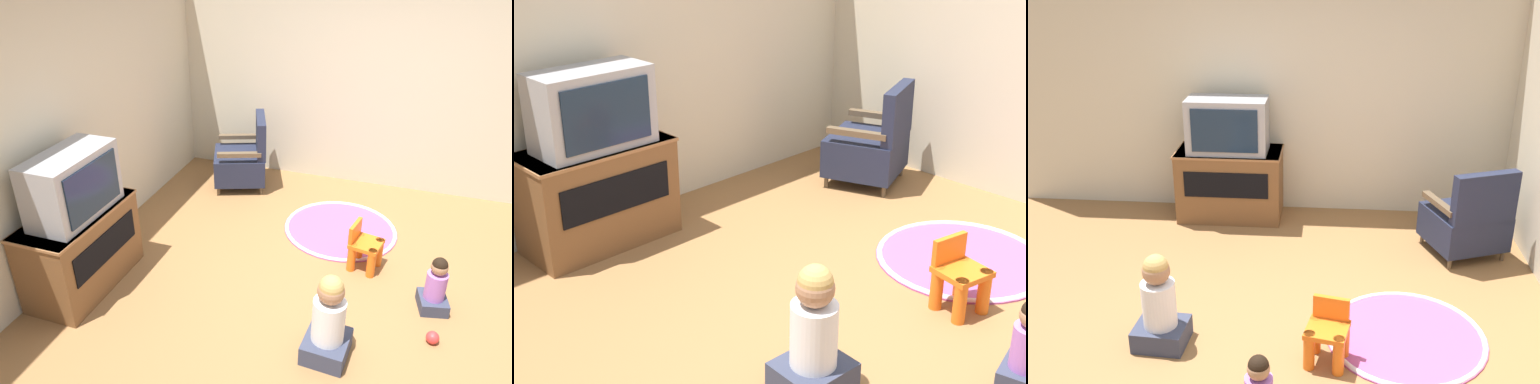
# 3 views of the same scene
# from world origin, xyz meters

# --- Properties ---
(ground_plane) EXTENTS (30.00, 30.00, 0.00)m
(ground_plane) POSITION_xyz_m (0.00, 0.00, 0.00)
(ground_plane) COLOR olive
(wall_back) EXTENTS (5.38, 0.12, 2.76)m
(wall_back) POSITION_xyz_m (-0.31, 2.47, 1.38)
(wall_back) COLOR beige
(wall_back) RESTS_ON ground_plane
(wall_right) EXTENTS (0.12, 5.53, 2.76)m
(wall_right) POSITION_xyz_m (2.32, -0.23, 1.38)
(wall_right) COLOR beige
(wall_right) RESTS_ON ground_plane
(tv_cabinet) EXTENTS (1.08, 0.54, 0.73)m
(tv_cabinet) POSITION_xyz_m (-0.59, 2.13, 0.38)
(tv_cabinet) COLOR brown
(tv_cabinet) RESTS_ON ground_plane
(television) EXTENTS (0.80, 0.41, 0.55)m
(television) POSITION_xyz_m (-0.59, 2.09, 1.01)
(television) COLOR #939399
(television) RESTS_ON tv_cabinet
(black_armchair) EXTENTS (0.81, 0.79, 0.88)m
(black_armchair) POSITION_xyz_m (1.71, 1.48, 0.34)
(black_armchair) COLOR brown
(black_armchair) RESTS_ON ground_plane
(yellow_kid_chair) EXTENTS (0.33, 0.32, 0.45)m
(yellow_kid_chair) POSITION_xyz_m (0.46, -0.17, 0.20)
(yellow_kid_chair) COLOR orange
(yellow_kid_chair) RESTS_ON ground_plane
(play_mat) EXTENTS (1.18, 1.18, 0.04)m
(play_mat) POSITION_xyz_m (1.04, 0.14, 0.01)
(play_mat) COLOR #A54C8C
(play_mat) RESTS_ON ground_plane
(child_watching_left) EXTENTS (0.30, 0.28, 0.51)m
(child_watching_left) POSITION_xyz_m (0.07, -0.81, 0.22)
(child_watching_left) COLOR #33384C
(child_watching_left) RESTS_ON ground_plane
(child_watching_center) EXTENTS (0.39, 0.34, 0.72)m
(child_watching_center) POSITION_xyz_m (-0.73, -0.07, 0.31)
(child_watching_center) COLOR #33384C
(child_watching_center) RESTS_ON ground_plane
(toy_ball) EXTENTS (0.10, 0.10, 0.10)m
(toy_ball) POSITION_xyz_m (-0.35, -0.83, 0.05)
(toy_ball) COLOR red
(toy_ball) RESTS_ON ground_plane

